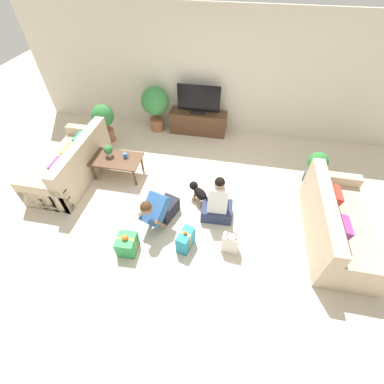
# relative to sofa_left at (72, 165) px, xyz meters

# --- Properties ---
(ground_plane) EXTENTS (16.00, 16.00, 0.00)m
(ground_plane) POSITION_rel_sofa_left_xyz_m (2.40, -0.34, -0.30)
(ground_plane) COLOR beige
(wall_back) EXTENTS (8.40, 0.06, 2.60)m
(wall_back) POSITION_rel_sofa_left_xyz_m (2.40, 2.29, 1.00)
(wall_back) COLOR beige
(wall_back) RESTS_ON ground_plane
(sofa_left) EXTENTS (0.89, 1.90, 0.83)m
(sofa_left) POSITION_rel_sofa_left_xyz_m (0.00, 0.00, 0.00)
(sofa_left) COLOR #C6B293
(sofa_left) RESTS_ON ground_plane
(sofa_right) EXTENTS (0.89, 1.90, 0.83)m
(sofa_right) POSITION_rel_sofa_left_xyz_m (4.80, -0.58, -0.00)
(sofa_right) COLOR #C6B293
(sofa_right) RESTS_ON ground_plane
(coffee_table) EXTENTS (0.96, 0.57, 0.42)m
(coffee_table) POSITION_rel_sofa_left_xyz_m (0.86, 0.20, 0.07)
(coffee_table) COLOR brown
(coffee_table) RESTS_ON ground_plane
(tv_console) EXTENTS (1.33, 0.39, 0.53)m
(tv_console) POSITION_rel_sofa_left_xyz_m (2.17, 2.02, -0.03)
(tv_console) COLOR brown
(tv_console) RESTS_ON ground_plane
(tv) EXTENTS (0.96, 0.20, 0.64)m
(tv) POSITION_rel_sofa_left_xyz_m (2.17, 2.02, 0.52)
(tv) COLOR black
(tv) RESTS_ON tv_console
(potted_plant_corner_right) EXTENTS (0.37, 0.37, 0.68)m
(potted_plant_corner_right) POSITION_rel_sofa_left_xyz_m (4.66, 0.72, 0.09)
(potted_plant_corner_right) COLOR #4C4C51
(potted_plant_corner_right) RESTS_ON ground_plane
(potted_plant_corner_left) EXTENTS (0.49, 0.49, 0.88)m
(potted_plant_corner_left) POSITION_rel_sofa_left_xyz_m (0.14, 1.30, 0.25)
(potted_plant_corner_left) COLOR #A36042
(potted_plant_corner_left) RESTS_ON ground_plane
(potted_plant_back_left) EXTENTS (0.63, 0.63, 1.06)m
(potted_plant_back_left) POSITION_rel_sofa_left_xyz_m (1.15, 1.97, 0.38)
(potted_plant_back_left) COLOR #A36042
(potted_plant_back_left) RESTS_ON ground_plane
(person_kneeling) EXTENTS (0.54, 0.82, 0.77)m
(person_kneeling) POSITION_rel_sofa_left_xyz_m (2.00, -0.81, 0.04)
(person_kneeling) COLOR #23232D
(person_kneeling) RESTS_ON ground_plane
(person_sitting) EXTENTS (0.54, 0.49, 0.95)m
(person_sitting) POSITION_rel_sofa_left_xyz_m (2.93, -0.52, 0.04)
(person_sitting) COLOR #283351
(person_sitting) RESTS_ON ground_plane
(dog) EXTENTS (0.41, 0.40, 0.36)m
(dog) POSITION_rel_sofa_left_xyz_m (2.55, -0.22, -0.06)
(dog) COLOR black
(dog) RESTS_ON ground_plane
(gift_box_a) EXTENTS (0.26, 0.37, 0.40)m
(gift_box_a) POSITION_rel_sofa_left_xyz_m (2.52, -1.21, -0.12)
(gift_box_a) COLOR teal
(gift_box_a) RESTS_ON ground_plane
(gift_box_b) EXTENTS (0.29, 0.32, 0.38)m
(gift_box_b) POSITION_rel_sofa_left_xyz_m (1.65, -1.44, -0.14)
(gift_box_b) COLOR #2D934C
(gift_box_b) RESTS_ON ground_plane
(gift_bag_a) EXTENTS (0.27, 0.18, 0.37)m
(gift_bag_a) POSITION_rel_sofa_left_xyz_m (3.21, -1.14, -0.12)
(gift_bag_a) COLOR white
(gift_bag_a) RESTS_ON ground_plane
(mug) EXTENTS (0.12, 0.08, 0.09)m
(mug) POSITION_rel_sofa_left_xyz_m (1.02, 0.27, 0.17)
(mug) COLOR #386BAD
(mug) RESTS_ON coffee_table
(tabletop_plant) EXTENTS (0.17, 0.17, 0.22)m
(tabletop_plant) POSITION_rel_sofa_left_xyz_m (0.70, 0.27, 0.24)
(tabletop_plant) COLOR beige
(tabletop_plant) RESTS_ON coffee_table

